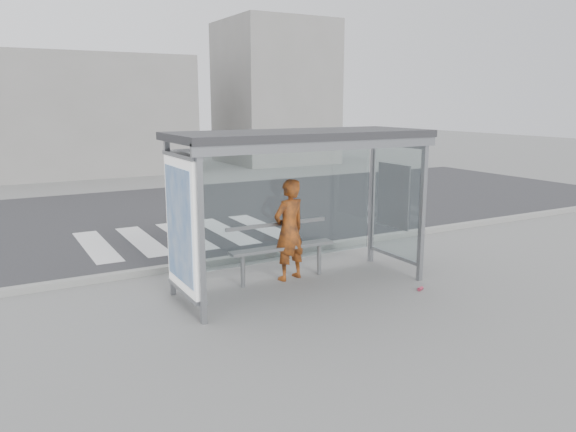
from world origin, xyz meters
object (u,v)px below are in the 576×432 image
object	(u,v)px
person	(289,230)
bench	(282,247)
soda_can	(420,289)
bus_shelter	(279,171)

from	to	relation	value
person	bench	bearing A→B (deg)	-17.51
person	soda_can	bearing A→B (deg)	122.19
bus_shelter	soda_can	xyz separation A→B (m)	(2.02, -1.18, -1.95)
bus_shelter	soda_can	size ratio (longest dim) A/B	37.96
person	soda_can	world-z (taller)	person
bus_shelter	bench	bearing A→B (deg)	57.74
bench	soda_can	size ratio (longest dim) A/B	17.41
bus_shelter	bench	distance (m)	1.48
bus_shelter	soda_can	bearing A→B (deg)	-30.24
bench	person	bearing A→B (deg)	-4.67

